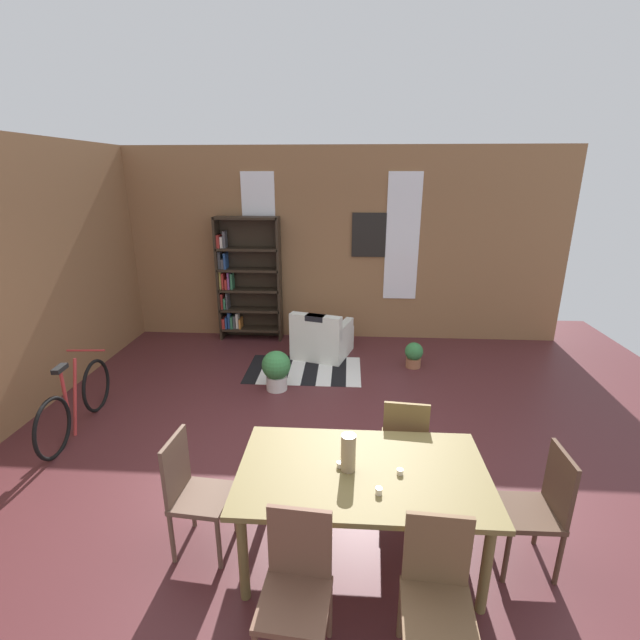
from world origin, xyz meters
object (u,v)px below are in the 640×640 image
object	(u,v)px
vase_on_table	(348,453)
bookshelf_tall	(245,281)
dining_chair_head_right	(539,505)
armchair_white	(322,339)
potted_plant_corner	(414,354)
dining_chair_near_right	(437,592)
dining_chair_near_left	(296,584)
potted_plant_by_shelf	(276,369)
dining_chair_head_left	(192,490)
dining_chair_far_right	(404,441)
dining_table	(362,479)
bicycle_second	(76,403)

from	to	relation	value
vase_on_table	bookshelf_tall	bearing A→B (deg)	110.98
dining_chair_head_right	armchair_white	distance (m)	4.28
bookshelf_tall	potted_plant_corner	size ratio (longest dim) A/B	5.47
dining_chair_near_right	bookshelf_tall	xyz separation A→B (m)	(-2.27, 5.34, 0.52)
dining_chair_near_right	armchair_white	xyz separation A→B (m)	(-0.93, 4.63, -0.23)
dining_chair_near_left	potted_plant_by_shelf	size ratio (longest dim) A/B	1.75
dining_chair_near_right	potted_plant_by_shelf	bearing A→B (deg)	113.18
dining_chair_near_left	potted_plant_by_shelf	bearing A→B (deg)	100.97
dining_chair_near_left	bookshelf_tall	size ratio (longest dim) A/B	0.45
dining_chair_near_left	dining_chair_near_right	xyz separation A→B (m)	(0.80, 0.00, 0.00)
dining_chair_head_left	bookshelf_tall	xyz separation A→B (m)	(-0.61, 4.59, 0.52)
bookshelf_tall	dining_chair_far_right	bearing A→B (deg)	-59.60
vase_on_table	potted_plant_by_shelf	size ratio (longest dim) A/B	0.51
vase_on_table	dining_chair_near_right	distance (m)	0.98
vase_on_table	potted_plant_corner	world-z (taller)	vase_on_table
vase_on_table	armchair_white	world-z (taller)	vase_on_table
potted_plant_by_shelf	potted_plant_corner	bearing A→B (deg)	23.86
dining_chair_head_right	potted_plant_by_shelf	bearing A→B (deg)	131.04
dining_table	dining_chair_near_right	world-z (taller)	dining_chair_near_right
dining_table	potted_plant_by_shelf	bearing A→B (deg)	111.60
vase_on_table	armchair_white	xyz separation A→B (m)	(-0.42, 3.88, -0.62)
bookshelf_tall	potted_plant_by_shelf	world-z (taller)	bookshelf_tall
dining_table	dining_chair_head_right	distance (m)	1.27
dining_chair_near_right	bookshelf_tall	distance (m)	5.83
dining_chair_head_left	armchair_white	bearing A→B (deg)	79.21
dining_table	bicycle_second	distance (m)	3.51
dining_chair_head_left	potted_plant_corner	distance (m)	4.12
potted_plant_by_shelf	vase_on_table	bearing A→B (deg)	-70.38
bookshelf_tall	armchair_white	world-z (taller)	bookshelf_tall
dining_chair_near_left	armchair_white	bearing A→B (deg)	91.60
dining_chair_head_left	potted_plant_by_shelf	size ratio (longest dim) A/B	1.75
dining_chair_near_right	bicycle_second	size ratio (longest dim) A/B	0.59
armchair_white	dining_chair_near_right	bearing A→B (deg)	-78.66
bookshelf_tall	dining_chair_head_right	bearing A→B (deg)	-55.75
armchair_white	bicycle_second	size ratio (longest dim) A/B	0.62
dining_chair_near_left	armchair_white	xyz separation A→B (m)	(-0.13, 4.63, -0.23)
dining_chair_near_left	bicycle_second	size ratio (longest dim) A/B	0.59
dining_chair_head_left	bookshelf_tall	bearing A→B (deg)	97.51
bookshelf_tall	potted_plant_by_shelf	distance (m)	2.22
armchair_white	potted_plant_by_shelf	distance (m)	1.33
dining_chair_near_left	potted_plant_corner	world-z (taller)	dining_chair_near_left
dining_chair_near_left	bicycle_second	world-z (taller)	dining_chair_near_left
dining_chair_head_left	potted_plant_corner	xyz separation A→B (m)	(2.14, 3.51, -0.31)
vase_on_table	dining_chair_far_right	xyz separation A→B (m)	(0.50, 0.74, -0.38)
potted_plant_by_shelf	dining_table	bearing A→B (deg)	-68.40
dining_chair_near_left	dining_chair_head_left	xyz separation A→B (m)	(-0.87, 0.75, 0.00)
dining_chair_near_left	potted_plant_by_shelf	world-z (taller)	dining_chair_near_left
dining_table	potted_plant_corner	distance (m)	3.65
bookshelf_tall	armchair_white	size ratio (longest dim) A/B	2.11
bookshelf_tall	vase_on_table	bearing A→B (deg)	-69.02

